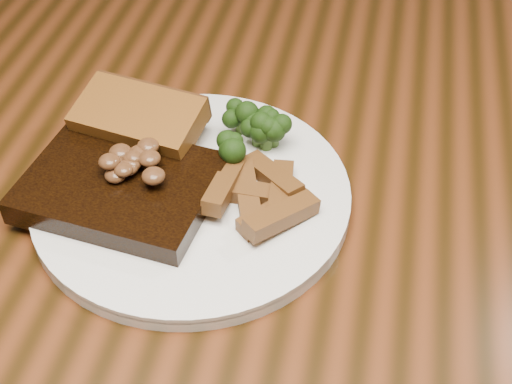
% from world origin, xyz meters
% --- Properties ---
extents(dining_table, '(1.60, 0.90, 0.75)m').
position_xyz_m(dining_table, '(0.00, 0.00, 0.66)').
color(dining_table, '#512510').
rests_on(dining_table, ground).
extents(chair_far, '(0.50, 0.50, 0.80)m').
position_xyz_m(chair_far, '(0.26, 0.73, 0.43)').
color(chair_far, black).
rests_on(chair_far, ground).
extents(plate, '(0.31, 0.31, 0.01)m').
position_xyz_m(plate, '(-0.06, -0.01, 0.76)').
color(plate, white).
rests_on(plate, dining_table).
extents(steak, '(0.18, 0.15, 0.02)m').
position_xyz_m(steak, '(-0.12, -0.03, 0.77)').
color(steak, black).
rests_on(steak, plate).
extents(steak_bone, '(0.14, 0.03, 0.02)m').
position_xyz_m(steak_bone, '(-0.12, -0.09, 0.77)').
color(steak_bone, beige).
rests_on(steak_bone, plate).
extents(mushroom_pile, '(0.06, 0.06, 0.03)m').
position_xyz_m(mushroom_pile, '(-0.11, -0.02, 0.80)').
color(mushroom_pile, brown).
rests_on(mushroom_pile, steak).
extents(garlic_bread, '(0.13, 0.09, 0.03)m').
position_xyz_m(garlic_bread, '(-0.12, 0.04, 0.78)').
color(garlic_bread, brown).
rests_on(garlic_bread, plate).
extents(potato_wedges, '(0.09, 0.09, 0.02)m').
position_xyz_m(potato_wedges, '(0.01, -0.01, 0.77)').
color(potato_wedges, brown).
rests_on(potato_wedges, plate).
extents(broccoli_cluster, '(0.07, 0.07, 0.04)m').
position_xyz_m(broccoli_cluster, '(-0.02, 0.05, 0.78)').
color(broccoli_cluster, black).
rests_on(broccoli_cluster, plate).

